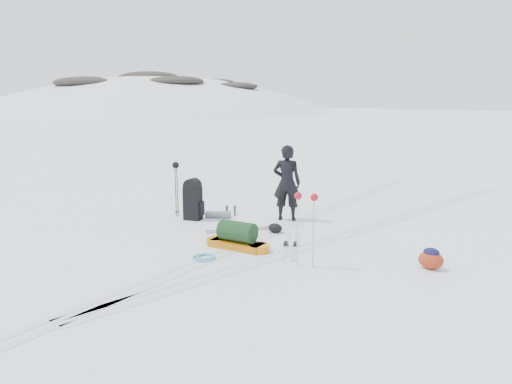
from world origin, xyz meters
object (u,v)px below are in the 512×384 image
(pulk_sled, at_px, (237,238))
(expedition_rucksack, at_px, (196,201))
(ski_poles_black, at_px, (176,172))
(skier, at_px, (287,183))

(pulk_sled, bearing_deg, expedition_rucksack, 145.13)
(pulk_sled, distance_m, expedition_rucksack, 2.55)
(pulk_sled, relative_size, ski_poles_black, 1.06)
(pulk_sled, distance_m, ski_poles_black, 3.22)
(skier, height_order, pulk_sled, skier)
(expedition_rucksack, xyz_separation_m, ski_poles_black, (-0.63, -0.05, 0.64))
(expedition_rucksack, bearing_deg, pulk_sled, -45.53)
(ski_poles_black, bearing_deg, expedition_rucksack, 24.15)
(expedition_rucksack, relative_size, ski_poles_black, 0.74)
(expedition_rucksack, height_order, ski_poles_black, ski_poles_black)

